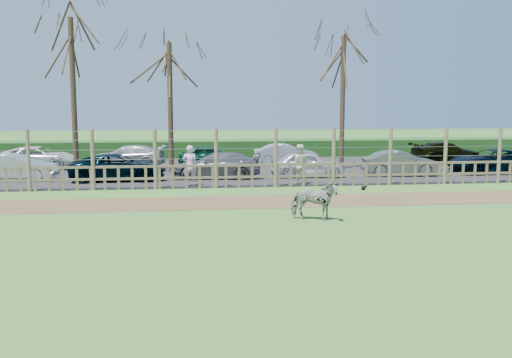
{
  "coord_description": "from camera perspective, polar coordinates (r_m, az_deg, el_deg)",
  "views": [
    {
      "loc": [
        -1.19,
        -15.59,
        3.54
      ],
      "look_at": [
        1.0,
        2.5,
        1.1
      ],
      "focal_mm": 40.0,
      "sensor_mm": 36.0,
      "label": 1
    }
  ],
  "objects": [
    {
      "name": "fence",
      "position": [
        23.78,
        -3.99,
        1.0
      ],
      "size": [
        30.16,
        0.16,
        2.5
      ],
      "color": "brown",
      "rests_on": "ground"
    },
    {
      "name": "car_11",
      "position": [
        32.33,
        3.02,
        2.47
      ],
      "size": [
        3.71,
        1.48,
        1.2
      ],
      "primitive_type": "imported",
      "rotation": [
        0.0,
        0.0,
        1.51
      ],
      "color": "#AFB8C0",
      "rests_on": "asphalt"
    },
    {
      "name": "zebra",
      "position": [
        17.35,
        5.84,
        -2.15
      ],
      "size": [
        1.57,
        1.04,
        1.21
      ],
      "primitive_type": "imported",
      "rotation": [
        0.0,
        0.0,
        1.28
      ],
      "color": "gray",
      "rests_on": "ground"
    },
    {
      "name": "hedge",
      "position": [
        37.23,
        -5.06,
        2.99
      ],
      "size": [
        46.0,
        2.0,
        1.1
      ],
      "primitive_type": "cube",
      "color": "#1E4716",
      "rests_on": "ground"
    },
    {
      "name": "car_5",
      "position": [
        28.51,
        14.26,
        1.55
      ],
      "size": [
        3.74,
        1.6,
        1.2
      ],
      "primitive_type": "imported",
      "rotation": [
        0.0,
        0.0,
        1.48
      ],
      "color": "#5B5F5F",
      "rests_on": "asphalt"
    },
    {
      "name": "asphalt",
      "position": [
        30.32,
        -4.61,
        0.93
      ],
      "size": [
        44.0,
        13.0,
        0.04
      ],
      "primitive_type": "cube",
      "color": "#232326",
      "rests_on": "ground"
    },
    {
      "name": "crow",
      "position": [
        23.67,
        10.71,
        -0.87
      ],
      "size": [
        0.25,
        0.18,
        0.2
      ],
      "color": "black",
      "rests_on": "ground"
    },
    {
      "name": "car_9",
      "position": [
        31.91,
        -12.74,
        2.23
      ],
      "size": [
        4.31,
        2.18,
        1.2
      ],
      "primitive_type": "imported",
      "rotation": [
        0.0,
        0.0,
        4.59
      ],
      "color": "#B1B1B2",
      "rests_on": "asphalt"
    },
    {
      "name": "car_13",
      "position": [
        35.42,
        18.46,
        2.54
      ],
      "size": [
        4.2,
        1.85,
        1.2
      ],
      "primitive_type": "imported",
      "rotation": [
        0.0,
        0.0,
        1.61
      ],
      "color": "black",
      "rests_on": "asphalt"
    },
    {
      "name": "dirt_strip",
      "position": [
        20.43,
        -3.46,
        -2.35
      ],
      "size": [
        34.0,
        2.8,
        0.01
      ],
      "primitive_type": "cube",
      "color": "brown",
      "rests_on": "ground"
    },
    {
      "name": "car_1",
      "position": [
        28.03,
        -22.89,
        1.09
      ],
      "size": [
        3.71,
        1.48,
        1.2
      ],
      "primitive_type": "imported",
      "rotation": [
        0.0,
        0.0,
        1.51
      ],
      "color": "#AFBBBD",
      "rests_on": "asphalt"
    },
    {
      "name": "car_3",
      "position": [
        26.72,
        -3.98,
        1.38
      ],
      "size": [
        4.27,
        2.03,
        1.2
      ],
      "primitive_type": "imported",
      "rotation": [
        0.0,
        0.0,
        4.63
      ],
      "color": "slate",
      "rests_on": "asphalt"
    },
    {
      "name": "car_6",
      "position": [
        30.89,
        22.43,
        1.66
      ],
      "size": [
        4.34,
        2.04,
        1.2
      ],
      "primitive_type": "imported",
      "rotation": [
        0.0,
        0.0,
        4.7
      ],
      "color": "black",
      "rests_on": "asphalt"
    },
    {
      "name": "car_2",
      "position": [
        26.61,
        -13.63,
        1.16
      ],
      "size": [
        4.36,
        2.09,
        1.2
      ],
      "primitive_type": "imported",
      "rotation": [
        0.0,
        0.0,
        1.59
      ],
      "color": "black",
      "rests_on": "asphalt"
    },
    {
      "name": "ground",
      "position": [
        16.03,
        -2.48,
        -5.14
      ],
      "size": [
        120.0,
        120.0,
        0.0
      ],
      "primitive_type": "plane",
      "color": "olive",
      "rests_on": "ground"
    },
    {
      "name": "visitor_a",
      "position": [
        24.29,
        -6.62,
        1.34
      ],
      "size": [
        0.67,
        0.48,
        1.72
      ],
      "primitive_type": "imported",
      "rotation": [
        0.0,
        0.0,
        3.02
      ],
      "color": "silver",
      "rests_on": "asphalt"
    },
    {
      "name": "tree_mid",
      "position": [
        29.13,
        -8.63,
        10.15
      ],
      "size": [
        4.8,
        4.8,
        6.83
      ],
      "color": "#3D2B1E",
      "rests_on": "ground"
    },
    {
      "name": "car_10",
      "position": [
        31.53,
        -4.61,
        2.33
      ],
      "size": [
        3.6,
        1.61,
        1.2
      ],
      "primitive_type": "imported",
      "rotation": [
        0.0,
        0.0,
        1.63
      ],
      "color": "#0F472D",
      "rests_on": "asphalt"
    },
    {
      "name": "car_8",
      "position": [
        32.61,
        -21.0,
        2.02
      ],
      "size": [
        4.38,
        2.13,
        1.2
      ],
      "primitive_type": "imported",
      "rotation": [
        0.0,
        0.0,
        1.54
      ],
      "color": "silver",
      "rests_on": "asphalt"
    },
    {
      "name": "car_4",
      "position": [
        27.23,
        5.16,
        1.48
      ],
      "size": [
        3.6,
        1.62,
        1.2
      ],
      "primitive_type": "imported",
      "rotation": [
        0.0,
        0.0,
        1.51
      ],
      "color": "silver",
      "rests_on": "asphalt"
    },
    {
      "name": "tree_right",
      "position": [
        30.75,
        8.71,
        10.71
      ],
      "size": [
        4.8,
        4.8,
        7.35
      ],
      "color": "#3D2B1E",
      "rests_on": "ground"
    },
    {
      "name": "visitor_b",
      "position": [
        24.73,
        4.32,
        1.48
      ],
      "size": [
        0.88,
        0.71,
        1.72
      ],
      "primitive_type": "imported",
      "rotation": [
        0.0,
        0.0,
        3.07
      ],
      "color": "beige",
      "rests_on": "asphalt"
    },
    {
      "name": "tree_left",
      "position": [
        28.66,
        -17.93,
        11.42
      ],
      "size": [
        4.8,
        4.8,
        7.88
      ],
      "color": "#3D2B1E",
      "rests_on": "ground"
    }
  ]
}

